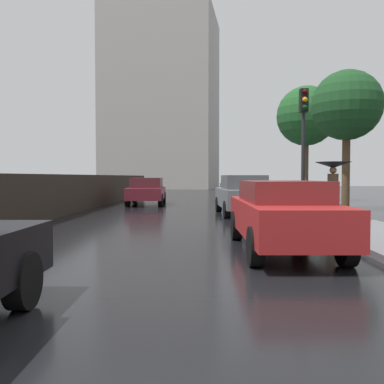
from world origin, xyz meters
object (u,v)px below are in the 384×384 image
Objects in this scene: car_grey_behind_camera at (243,195)px; traffic_light at (304,128)px; car_maroon_near_kerb at (147,190)px; pedestrian_with_umbrella_far at (333,173)px; street_tree_near at (347,106)px; car_blue_far_lane at (235,188)px; street_tree_far at (307,116)px; car_red_mid_road at (282,213)px.

traffic_light reaches higher than car_grey_behind_camera.
pedestrian_with_umbrella_far is (6.96, -8.63, 0.83)m from car_maroon_near_kerb.
car_maroon_near_kerb is at bearing 159.31° from street_tree_near.
street_tree_far is (4.07, -1.74, 4.28)m from car_blue_far_lane.
car_red_mid_road is 0.73× the size of street_tree_near.
car_blue_far_lane is at bearing 86.93° from car_red_mid_road.
car_grey_behind_camera reaches higher than car_red_mid_road.
car_red_mid_road is at bearing -107.18° from traffic_light.
car_blue_far_lane is (0.40, 18.32, 0.01)m from car_red_mid_road.
car_grey_behind_camera is at bearing 128.71° from traffic_light.
car_grey_behind_camera reaches higher than car_blue_far_lane.
traffic_light is (1.69, 5.47, 2.30)m from car_red_mid_road.
car_red_mid_road is 2.47× the size of pedestrian_with_umbrella_far.
street_tree_near is (4.54, 9.81, 3.73)m from car_red_mid_road.
car_maroon_near_kerb reaches higher than car_red_mid_road.
car_maroon_near_kerb is 1.12× the size of car_blue_far_lane.
street_tree_far is (2.78, 11.11, 1.99)m from traffic_light.
car_maroon_near_kerb is 11.11m from pedestrian_with_umbrella_far.
car_blue_far_lane is 13.12m from traffic_light.
car_maroon_near_kerb is 1.06× the size of traffic_light.
street_tree_near is at bearing 77.27° from pedestrian_with_umbrella_far.
car_maroon_near_kerb is 14.01m from car_red_mid_road.
car_blue_far_lane reaches higher than car_red_mid_road.
car_grey_behind_camera is at bearing -155.09° from street_tree_near.
street_tree_far reaches higher than car_blue_far_lane.
car_blue_far_lane is 10.16m from street_tree_near.
traffic_light is at bearing 139.39° from pedestrian_with_umbrella_far.
car_red_mid_road is (4.56, -13.25, 0.00)m from car_maroon_near_kerb.
street_tree_near is at bearing 56.77° from traffic_light.
street_tree_near is 6.79m from street_tree_far.
car_grey_behind_camera reaches higher than car_maroon_near_kerb.
car_red_mid_road is at bearing -107.72° from pedestrian_with_umbrella_far.
pedestrian_with_umbrella_far reaches higher than car_red_mid_road.
traffic_light is (1.76, -2.20, 2.27)m from car_grey_behind_camera.
street_tree_far is at bearing 75.95° from traffic_light.
traffic_light is at bearing -123.23° from street_tree_near.
car_red_mid_road is at bearing 106.17° from car_maroon_near_kerb.
car_maroon_near_kerb is 2.50× the size of pedestrian_with_umbrella_far.
car_blue_far_lane is at bearing 115.93° from street_tree_near.
car_red_mid_road is at bearing -105.10° from street_tree_far.
traffic_light is 11.63m from street_tree_far.
street_tree_near is (2.85, 4.34, 1.43)m from traffic_light.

